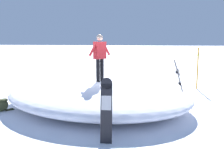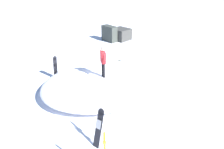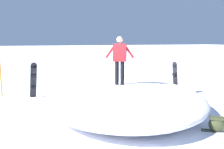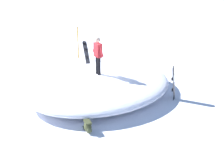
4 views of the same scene
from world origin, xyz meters
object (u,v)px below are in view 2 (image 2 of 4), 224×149
snowboard_primary_upright (99,127)px  snowboard_secondary_upright (55,67)px  backpack_near (119,64)px  snowboarder_standing (103,60)px

snowboard_primary_upright → snowboard_secondary_upright: bearing=72.4°
snowboard_secondary_upright → backpack_near: size_ratio=2.47×
snowboarder_standing → snowboard_secondary_upright: snowboarder_standing is taller
backpack_near → snowboarder_standing: bearing=-153.6°
snowboard_primary_upright → snowboard_secondary_upright: 6.32m
backpack_near → snowboard_secondary_upright: bearing=157.6°
snowboarder_standing → backpack_near: 3.87m
snowboard_primary_upright → backpack_near: snowboard_primary_upright is taller
snowboarder_standing → backpack_near: bearing=26.4°
snowboard_secondary_upright → backpack_near: 4.54m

